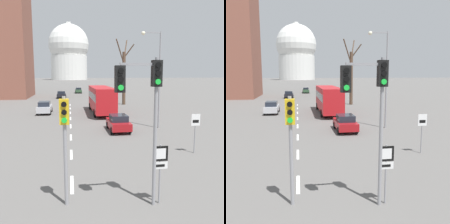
{
  "view_description": "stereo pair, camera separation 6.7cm",
  "coord_description": "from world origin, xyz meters",
  "views": [
    {
      "loc": [
        0.01,
        -3.57,
        5.1
      ],
      "look_at": [
        1.72,
        6.55,
        3.56
      ],
      "focal_mm": 40.0,
      "sensor_mm": 36.0,
      "label": 1
    },
    {
      "loc": [
        0.08,
        -3.58,
        5.1
      ],
      "look_at": [
        1.72,
        6.55,
        3.56
      ],
      "focal_mm": 40.0,
      "sensor_mm": 36.0,
      "label": 2
    }
  ],
  "objects": [
    {
      "name": "traffic_signal_centre_tall",
      "position": [
        -0.22,
        5.84,
        3.02
      ],
      "size": [
        0.36,
        0.34,
        4.31
      ],
      "color": "gray",
      "rests_on": "ground_plane"
    },
    {
      "name": "speed_limit_sign",
      "position": [
        7.98,
        11.14,
        1.79
      ],
      "size": [
        0.6,
        0.08,
        2.64
      ],
      "color": "gray",
      "rests_on": "ground_plane"
    },
    {
      "name": "lane_stripe_2",
      "position": [
        0.0,
        12.17,
        0.0
      ],
      "size": [
        0.16,
        2.0,
        0.01
      ],
      "primitive_type": "cube",
      "color": "silver",
      "rests_on": "ground_plane"
    },
    {
      "name": "sedan_near_left",
      "position": [
        4.3,
        18.32,
        0.77
      ],
      "size": [
        1.8,
        3.9,
        1.52
      ],
      "color": "maroon",
      "rests_on": "ground_plane"
    },
    {
      "name": "city_bus",
      "position": [
        4.11,
        29.34,
        2.05
      ],
      "size": [
        2.66,
        10.8,
        3.48
      ],
      "color": "red",
      "rests_on": "ground_plane"
    },
    {
      "name": "capitol_dome",
      "position": [
        0.0,
        255.13,
        27.38
      ],
      "size": [
        39.8,
        39.8,
        56.21
      ],
      "color": "silver",
      "rests_on": "ground_plane"
    },
    {
      "name": "lane_stripe_7",
      "position": [
        0.0,
        34.67,
        0.0
      ],
      "size": [
        0.16,
        2.0,
        0.01
      ],
      "primitive_type": "cube",
      "color": "silver",
      "rests_on": "ground_plane"
    },
    {
      "name": "traffic_signal_near_right",
      "position": [
        2.71,
        5.26,
        4.33
      ],
      "size": [
        1.73,
        0.34,
        5.72
      ],
      "color": "gray",
      "rests_on": "ground_plane"
    },
    {
      "name": "sedan_near_right",
      "position": [
        2.37,
        67.0,
        0.81
      ],
      "size": [
        1.79,
        4.57,
        1.6
      ],
      "color": "#2D4C33",
      "rests_on": "ground_plane"
    },
    {
      "name": "lane_stripe_3",
      "position": [
        0.0,
        16.67,
        0.0
      ],
      "size": [
        0.16,
        2.0,
        0.01
      ],
      "primitive_type": "cube",
      "color": "silver",
      "rests_on": "ground_plane"
    },
    {
      "name": "sedan_far_left",
      "position": [
        -1.82,
        52.26,
        0.81
      ],
      "size": [
        1.95,
        4.31,
        1.56
      ],
      "color": "black",
      "rests_on": "ground_plane"
    },
    {
      "name": "lane_stripe_1",
      "position": [
        0.0,
        7.67,
        0.0
      ],
      "size": [
        0.16,
        2.0,
        0.01
      ],
      "primitive_type": "cube",
      "color": "silver",
      "rests_on": "ground_plane"
    },
    {
      "name": "bare_tree_left_far",
      "position": [
        -10.03,
        57.13,
        2.74
      ],
      "size": [
        1.51,
        3.11,
        5.52
      ],
      "color": "brown",
      "rests_on": "ground_plane"
    },
    {
      "name": "lane_stripe_5",
      "position": [
        0.0,
        25.67,
        0.0
      ],
      "size": [
        0.16,
        2.0,
        0.01
      ],
      "primitive_type": "cube",
      "color": "silver",
      "rests_on": "ground_plane"
    },
    {
      "name": "route_sign_post",
      "position": [
        3.42,
        5.32,
        1.64
      ],
      "size": [
        0.6,
        0.08,
        2.42
      ],
      "color": "gray",
      "rests_on": "ground_plane"
    },
    {
      "name": "lane_stripe_6",
      "position": [
        0.0,
        30.17,
        0.0
      ],
      "size": [
        0.16,
        2.0,
        0.01
      ],
      "primitive_type": "cube",
      "color": "silver",
      "rests_on": "ground_plane"
    },
    {
      "name": "bare_tree_right_near",
      "position": [
        9.15,
        38.28,
        5.05
      ],
      "size": [
        3.37,
        3.54,
        11.08
      ],
      "color": "brown",
      "rests_on": "ground_plane"
    },
    {
      "name": "lane_stripe_4",
      "position": [
        0.0,
        21.17,
        0.0
      ],
      "size": [
        0.16,
        2.0,
        0.01
      ],
      "primitive_type": "cube",
      "color": "silver",
      "rests_on": "ground_plane"
    },
    {
      "name": "sedan_mid_centre",
      "position": [
        -3.34,
        30.24,
        0.8
      ],
      "size": [
        1.78,
        4.46,
        1.6
      ],
      "color": "#B7B7BC",
      "rests_on": "ground_plane"
    },
    {
      "name": "street_lamp_right",
      "position": [
        8.06,
        19.0,
        5.44
      ],
      "size": [
        1.93,
        0.36,
        9.0
      ],
      "color": "gray",
      "rests_on": "ground_plane"
    },
    {
      "name": "lane_stripe_8",
      "position": [
        0.0,
        39.17,
        0.0
      ],
      "size": [
        0.16,
        2.0,
        0.01
      ],
      "primitive_type": "cube",
      "color": "silver",
      "rests_on": "ground_plane"
    }
  ]
}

